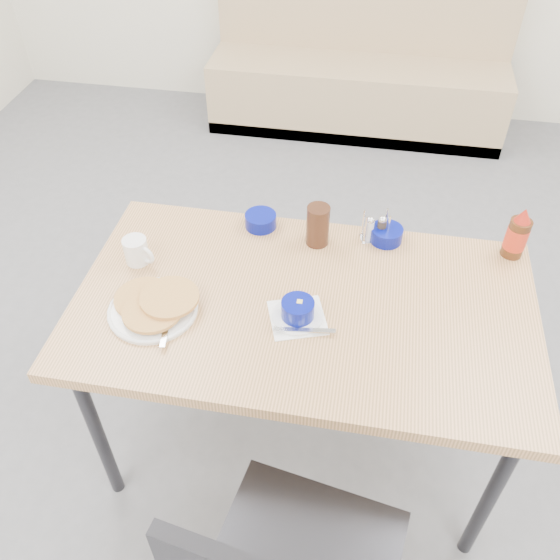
% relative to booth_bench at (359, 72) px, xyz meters
% --- Properties ---
extents(ground, '(6.00, 6.00, 0.00)m').
position_rel_booth_bench_xyz_m(ground, '(0.00, -2.78, -0.35)').
color(ground, slate).
rests_on(ground, ground).
extents(booth_bench, '(1.90, 0.56, 1.22)m').
position_rel_booth_bench_xyz_m(booth_bench, '(0.00, 0.00, 0.00)').
color(booth_bench, tan).
rests_on(booth_bench, ground).
extents(dining_table, '(1.40, 0.80, 0.76)m').
position_rel_booth_bench_xyz_m(dining_table, '(0.00, -2.53, 0.35)').
color(dining_table, tan).
rests_on(dining_table, ground).
extents(pancake_plate, '(0.27, 0.28, 0.05)m').
position_rel_booth_bench_xyz_m(pancake_plate, '(-0.43, -2.65, 0.43)').
color(pancake_plate, white).
rests_on(pancake_plate, dining_table).
extents(coffee_mug, '(0.11, 0.08, 0.09)m').
position_rel_booth_bench_xyz_m(coffee_mug, '(-0.56, -2.44, 0.46)').
color(coffee_mug, white).
rests_on(coffee_mug, dining_table).
extents(grits_setting, '(0.22, 0.20, 0.07)m').
position_rel_booth_bench_xyz_m(grits_setting, '(-0.01, -2.60, 0.44)').
color(grits_setting, white).
rests_on(grits_setting, dining_table).
extents(creamer_bowl, '(0.11, 0.11, 0.05)m').
position_rel_booth_bench_xyz_m(creamer_bowl, '(-0.20, -2.19, 0.43)').
color(creamer_bowl, '#050E75').
rests_on(creamer_bowl, dining_table).
extents(butter_bowl, '(0.11, 0.11, 0.05)m').
position_rel_booth_bench_xyz_m(butter_bowl, '(0.23, -2.19, 0.43)').
color(butter_bowl, '#050E75').
rests_on(butter_bowl, dining_table).
extents(amber_tumbler, '(0.10, 0.10, 0.14)m').
position_rel_booth_bench_xyz_m(amber_tumbler, '(0.00, -2.25, 0.48)').
color(amber_tumbler, '#361D11').
rests_on(amber_tumbler, dining_table).
extents(condiment_caddy, '(0.10, 0.07, 0.11)m').
position_rel_booth_bench_xyz_m(condiment_caddy, '(0.19, -2.19, 0.45)').
color(condiment_caddy, silver).
rests_on(condiment_caddy, dining_table).
extents(syrup_bottle, '(0.07, 0.07, 0.18)m').
position_rel_booth_bench_xyz_m(syrup_bottle, '(0.64, -2.19, 0.49)').
color(syrup_bottle, '#47230F').
rests_on(syrup_bottle, dining_table).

